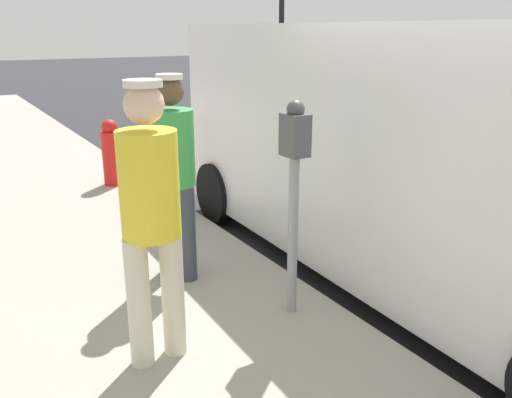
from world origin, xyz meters
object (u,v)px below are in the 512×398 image
at_px(pedestrian_in_yellow, 151,209).
at_px(fire_hydrant, 111,153).
at_px(parking_meter_near, 294,173).
at_px(parked_van, 420,146).
at_px(pedestrian_in_green, 173,166).

distance_m(pedestrian_in_yellow, fire_hydrant, 4.14).
distance_m(parking_meter_near, fire_hydrant, 3.99).
height_order(parked_van, fire_hydrant, parked_van).
bearing_deg(parked_van, pedestrian_in_green, -19.30).
relative_size(parking_meter_near, pedestrian_in_yellow, 0.89).
bearing_deg(pedestrian_in_green, pedestrian_in_yellow, 60.82).
bearing_deg(pedestrian_in_yellow, fire_hydrant, -103.17).
relative_size(parking_meter_near, parked_van, 0.29).
bearing_deg(parked_van, parking_meter_near, 10.15).
height_order(pedestrian_in_green, parked_van, parked_van).
height_order(parking_meter_near, pedestrian_in_green, pedestrian_in_green).
bearing_deg(fire_hydrant, parking_meter_near, 91.45).
height_order(parking_meter_near, parked_van, parked_van).
xyz_separation_m(parking_meter_near, pedestrian_in_green, (0.47, -0.96, -0.10)).
distance_m(pedestrian_in_green, fire_hydrant, 3.05).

